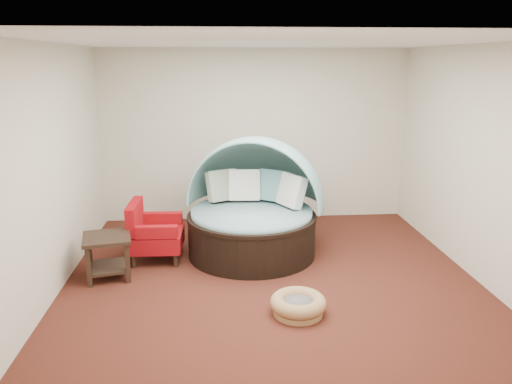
{
  "coord_description": "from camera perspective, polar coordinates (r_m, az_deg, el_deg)",
  "views": [
    {
      "loc": [
        -0.64,
        -5.63,
        2.61
      ],
      "look_at": [
        -0.14,
        0.6,
        0.95
      ],
      "focal_mm": 35.0,
      "sensor_mm": 36.0,
      "label": 1
    }
  ],
  "objects": [
    {
      "name": "wall_back",
      "position": [
        8.25,
        -0.07,
        6.41
      ],
      "size": [
        5.0,
        0.0,
        5.0
      ],
      "primitive_type": "plane",
      "rotation": [
        1.57,
        0.0,
        0.0
      ],
      "color": "beige",
      "rests_on": "floor"
    },
    {
      "name": "red_armchair",
      "position": [
        6.83,
        -11.74,
        -4.61
      ],
      "size": [
        0.71,
        0.71,
        0.8
      ],
      "rotation": [
        0.0,
        0.0,
        -0.03
      ],
      "color": "black",
      "rests_on": "floor"
    },
    {
      "name": "wall_front",
      "position": [
        3.42,
        6.61,
        -5.93
      ],
      "size": [
        5.0,
        0.0,
        5.0
      ],
      "primitive_type": "plane",
      "rotation": [
        -1.57,
        0.0,
        0.0
      ],
      "color": "beige",
      "rests_on": "floor"
    },
    {
      "name": "wall_left",
      "position": [
        6.05,
        -22.37,
        2.2
      ],
      "size": [
        0.0,
        5.0,
        5.0
      ],
      "primitive_type": "plane",
      "rotation": [
        1.57,
        0.0,
        1.57
      ],
      "color": "beige",
      "rests_on": "floor"
    },
    {
      "name": "side_table",
      "position": [
        6.41,
        -16.6,
        -6.45
      ],
      "size": [
        0.66,
        0.66,
        0.54
      ],
      "rotation": [
        0.0,
        0.0,
        0.2
      ],
      "color": "black",
      "rests_on": "floor"
    },
    {
      "name": "canopy_daybed",
      "position": [
        6.84,
        -0.29,
        -0.96
      ],
      "size": [
        2.25,
        2.21,
        1.61
      ],
      "rotation": [
        0.0,
        0.0,
        -0.31
      ],
      "color": "black",
      "rests_on": "floor"
    },
    {
      "name": "pet_basket",
      "position": [
        5.42,
        4.83,
        -12.69
      ],
      "size": [
        0.64,
        0.64,
        0.21
      ],
      "rotation": [
        0.0,
        0.0,
        -0.08
      ],
      "color": "#9A6E46",
      "rests_on": "floor"
    },
    {
      "name": "ceiling",
      "position": [
        5.67,
        2.01,
        16.77
      ],
      "size": [
        5.0,
        5.0,
        0.0
      ],
      "primitive_type": "plane",
      "rotation": [
        3.14,
        0.0,
        0.0
      ],
      "color": "white",
      "rests_on": "wall_back"
    },
    {
      "name": "floor",
      "position": [
        6.24,
        1.78,
        -9.87
      ],
      "size": [
        5.0,
        5.0,
        0.0
      ],
      "primitive_type": "plane",
      "color": "#4C1F15",
      "rests_on": "ground"
    },
    {
      "name": "wall_right",
      "position": [
        6.56,
        24.16,
        2.93
      ],
      "size": [
        0.0,
        5.0,
        5.0
      ],
      "primitive_type": "plane",
      "rotation": [
        1.57,
        0.0,
        -1.57
      ],
      "color": "beige",
      "rests_on": "floor"
    }
  ]
}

